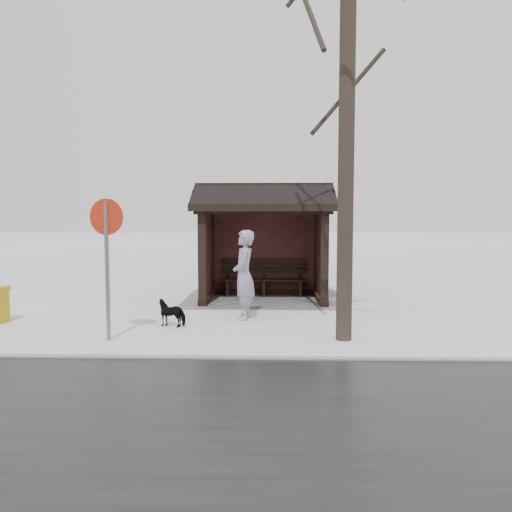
{
  "coord_description": "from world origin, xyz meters",
  "views": [
    {
      "loc": [
        -0.17,
        13.09,
        2.21
      ],
      "look_at": [
        0.18,
        0.8,
        1.24
      ],
      "focal_mm": 35.0,
      "sensor_mm": 36.0,
      "label": 1
    }
  ],
  "objects": [
    {
      "name": "road",
      "position": [
        0.0,
        9.0,
        0.0
      ],
      "size": [
        120.0,
        7.0,
        0.02
      ],
      "primitive_type": "cube",
      "color": "black",
      "rests_on": "ground"
    },
    {
      "name": "ground",
      "position": [
        0.0,
        0.0,
        0.0
      ],
      "size": [
        120.0,
        120.0,
        0.0
      ],
      "primitive_type": "plane",
      "color": "white",
      "rests_on": "ground"
    },
    {
      "name": "road_sign",
      "position": [
        2.72,
        4.36,
        1.81
      ],
      "size": [
        0.64,
        0.18,
        2.53
      ],
      "rotation": [
        0.0,
        0.0,
        -0.22
      ],
      "color": "slate",
      "rests_on": "ground"
    },
    {
      "name": "pedestrian",
      "position": [
        0.39,
        2.44,
        0.96
      ],
      "size": [
        0.47,
        0.71,
        1.93
      ],
      "primitive_type": "imported",
      "rotation": [
        0.0,
        0.0,
        1.56
      ],
      "color": "#94879E",
      "rests_on": "ground"
    },
    {
      "name": "bus_shelter",
      "position": [
        0.0,
        -0.16,
        2.17
      ],
      "size": [
        3.6,
        2.4,
        3.09
      ],
      "color": "#341712",
      "rests_on": "ground"
    },
    {
      "name": "kerb",
      "position": [
        0.0,
        5.5,
        0.01
      ],
      "size": [
        120.0,
        0.15,
        0.06
      ],
      "primitive_type": "cube",
      "color": "gray",
      "rests_on": "ground"
    },
    {
      "name": "trampled_patch",
      "position": [
        0.0,
        -0.2,
        0.01
      ],
      "size": [
        4.2,
        3.2,
        0.02
      ],
      "primitive_type": "cube",
      "color": "#97979D",
      "rests_on": "ground"
    },
    {
      "name": "dog",
      "position": [
        1.81,
        3.18,
        0.27
      ],
      "size": [
        0.7,
        0.46,
        0.55
      ],
      "primitive_type": "imported",
      "rotation": [
        0.0,
        0.0,
        1.3
      ],
      "color": "black",
      "rests_on": "ground"
    }
  ]
}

